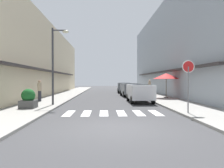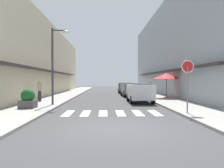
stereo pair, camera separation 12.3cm
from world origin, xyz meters
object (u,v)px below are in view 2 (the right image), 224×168
(parked_car_mid, at_px, (130,88))
(cafe_umbrella, at_px, (166,76))
(round_street_sign, at_px, (187,73))
(pedestrian_walking_near, at_px, (40,90))
(planter_corner, at_px, (28,99))
(street_lamp, at_px, (55,58))
(parked_car_near, at_px, (140,91))
(pedestrian_walking_far, at_px, (150,87))
(parked_car_far, at_px, (125,86))

(parked_car_mid, bearing_deg, cafe_umbrella, -50.61)
(round_street_sign, bearing_deg, pedestrian_walking_near, 145.06)
(parked_car_mid, xyz_separation_m, planter_corner, (-7.51, -11.19, -0.26))
(cafe_umbrella, distance_m, pedestrian_walking_near, 11.64)
(street_lamp, xyz_separation_m, pedestrian_walking_near, (-1.80, 2.44, -2.33))
(parked_car_near, relative_size, parked_car_mid, 0.94)
(parked_car_near, bearing_deg, pedestrian_walking_far, 72.80)
(round_street_sign, distance_m, planter_corner, 9.35)
(round_street_sign, height_order, pedestrian_walking_near, round_street_sign)
(street_lamp, distance_m, planter_corner, 3.49)
(parked_car_near, xyz_separation_m, street_lamp, (-6.26, -2.43, 2.44))
(pedestrian_walking_near, height_order, pedestrian_walking_far, pedestrian_walking_far)
(cafe_umbrella, bearing_deg, pedestrian_walking_far, 96.54)
(pedestrian_walking_near, bearing_deg, planter_corner, 144.20)
(parked_car_far, xyz_separation_m, pedestrian_walking_near, (-8.06, -13.88, 0.11))
(parked_car_far, relative_size, pedestrian_walking_near, 2.30)
(parked_car_near, distance_m, street_lamp, 7.14)
(parked_car_far, distance_m, planter_corner, 19.66)
(parked_car_mid, bearing_deg, round_street_sign, -84.00)
(parked_car_far, distance_m, round_street_sign, 20.59)
(pedestrian_walking_near, xyz_separation_m, pedestrian_walking_far, (10.57, 8.10, 0.02))
(planter_corner, bearing_deg, pedestrian_walking_near, 97.36)
(pedestrian_walking_near, bearing_deg, parked_car_near, -133.28)
(parked_car_near, xyz_separation_m, parked_car_far, (0.00, 13.90, -0.00))
(pedestrian_walking_near, bearing_deg, round_street_sign, -168.09)
(planter_corner, distance_m, pedestrian_walking_near, 4.34)
(parked_car_mid, relative_size, planter_corner, 3.70)
(street_lamp, height_order, pedestrian_walking_far, street_lamp)
(parked_car_far, height_order, planter_corner, parked_car_far)
(street_lamp, bearing_deg, planter_corner, -123.95)
(parked_car_near, bearing_deg, parked_car_mid, 90.00)
(round_street_sign, relative_size, street_lamp, 0.51)
(parked_car_far, bearing_deg, pedestrian_walking_far, -66.51)
(planter_corner, xyz_separation_m, pedestrian_walking_far, (10.02, 12.39, 0.38))
(cafe_umbrella, height_order, planter_corner, cafe_umbrella)
(round_street_sign, bearing_deg, cafe_umbrella, 80.37)
(round_street_sign, xyz_separation_m, pedestrian_walking_near, (-9.48, 6.62, -1.17))
(cafe_umbrella, bearing_deg, pedestrian_walking_near, -164.20)
(parked_car_mid, xyz_separation_m, parked_car_far, (0.00, 6.98, -0.00))
(pedestrian_walking_near, bearing_deg, pedestrian_walking_far, -95.70)
(parked_car_mid, distance_m, street_lamp, 11.51)
(cafe_umbrella, distance_m, pedestrian_walking_far, 5.11)
(parked_car_near, bearing_deg, cafe_umbrella, 45.83)
(cafe_umbrella, distance_m, planter_corner, 13.03)
(parked_car_mid, xyz_separation_m, cafe_umbrella, (3.08, -3.75, 1.29))
(parked_car_mid, xyz_separation_m, street_lamp, (-6.26, -9.35, 2.44))
(round_street_sign, height_order, street_lamp, street_lamp)
(pedestrian_walking_near, bearing_deg, street_lamp, 173.16)
(parked_car_mid, height_order, cafe_umbrella, cafe_umbrella)
(parked_car_far, relative_size, street_lamp, 0.75)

